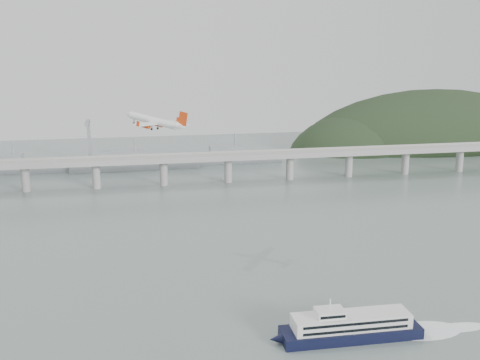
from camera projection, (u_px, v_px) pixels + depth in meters
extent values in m
plane|color=slate|center=(265.00, 288.00, 244.75)|extent=(900.00, 900.00, 0.00)
cube|color=gray|center=(202.00, 158.00, 430.98)|extent=(800.00, 22.00, 2.20)
cube|color=gray|center=(204.00, 158.00, 420.51)|extent=(800.00, 0.60, 1.80)
cube|color=gray|center=(201.00, 153.00, 440.54)|extent=(800.00, 0.60, 1.80)
cylinder|color=gray|center=(26.00, 179.00, 408.17)|extent=(6.00, 6.00, 21.00)
cylinder|color=gray|center=(96.00, 176.00, 417.87)|extent=(6.00, 6.00, 21.00)
cylinder|color=gray|center=(164.00, 173.00, 427.57)|extent=(6.00, 6.00, 21.00)
cylinder|color=gray|center=(228.00, 170.00, 437.26)|extent=(6.00, 6.00, 21.00)
cylinder|color=gray|center=(290.00, 168.00, 446.96)|extent=(6.00, 6.00, 21.00)
cylinder|color=gray|center=(349.00, 165.00, 456.66)|extent=(6.00, 6.00, 21.00)
cylinder|color=gray|center=(405.00, 163.00, 466.35)|extent=(6.00, 6.00, 21.00)
cylinder|color=gray|center=(460.00, 160.00, 476.05)|extent=(6.00, 6.00, 21.00)
ellipsoid|color=black|center=(431.00, 161.00, 616.05)|extent=(320.00, 150.00, 156.00)
ellipsoid|color=black|center=(353.00, 160.00, 586.72)|extent=(140.00, 110.00, 96.00)
cube|color=gray|center=(15.00, 168.00, 472.33)|extent=(95.67, 20.15, 8.00)
cube|color=gray|center=(2.00, 159.00, 468.66)|extent=(33.90, 15.02, 8.00)
cylinder|color=gray|center=(13.00, 149.00, 468.67)|extent=(1.60, 1.60, 14.00)
cube|color=gray|center=(136.00, 164.00, 486.95)|extent=(110.55, 21.43, 8.00)
cube|color=gray|center=(122.00, 156.00, 482.99)|extent=(39.01, 16.73, 8.00)
cylinder|color=gray|center=(135.00, 146.00, 483.30)|extent=(1.60, 1.60, 14.00)
cube|color=gray|center=(235.00, 158.00, 513.95)|extent=(85.00, 13.60, 8.00)
cube|color=gray|center=(226.00, 150.00, 510.47)|extent=(29.75, 11.90, 8.00)
cylinder|color=gray|center=(235.00, 141.00, 510.29)|extent=(1.60, 1.60, 14.00)
cube|color=gray|center=(89.00, 141.00, 508.93)|extent=(3.00, 3.00, 40.00)
cube|color=gray|center=(87.00, 123.00, 495.28)|extent=(3.00, 28.00, 3.00)
cube|color=black|center=(351.00, 332.00, 202.70)|extent=(51.33, 13.55, 4.08)
cone|color=black|center=(276.00, 339.00, 198.03)|extent=(5.21, 4.21, 4.08)
cube|color=silver|center=(351.00, 321.00, 201.65)|extent=(43.12, 11.30, 5.10)
cube|color=black|center=(357.00, 324.00, 196.41)|extent=(38.78, 1.15, 1.02)
cube|color=black|center=(356.00, 330.00, 196.97)|extent=(38.78, 1.15, 1.02)
cube|color=black|center=(346.00, 311.00, 206.29)|extent=(38.78, 1.15, 1.02)
cube|color=black|center=(346.00, 317.00, 206.85)|extent=(38.78, 1.15, 1.02)
cube|color=silver|center=(330.00, 313.00, 199.38)|extent=(10.39, 7.40, 2.65)
cube|color=black|center=(333.00, 317.00, 195.91)|extent=(9.19, 0.36, 1.02)
cylinder|color=silver|center=(330.00, 304.00, 198.63)|extent=(0.52, 0.52, 4.08)
ellipsoid|color=white|center=(423.00, 331.00, 208.00)|extent=(29.76, 15.44, 0.20)
ellipsoid|color=white|center=(459.00, 327.00, 210.42)|extent=(22.23, 7.91, 0.20)
cylinder|color=white|center=(154.00, 121.00, 281.89)|extent=(23.69, 21.73, 7.94)
cone|color=white|center=(128.00, 114.00, 288.47)|extent=(5.83, 5.73, 4.24)
cone|color=white|center=(182.00, 127.00, 274.97)|extent=(6.62, 6.22, 4.40)
cube|color=white|center=(155.00, 123.00, 281.73)|extent=(25.25, 30.06, 2.90)
cube|color=white|center=(180.00, 125.00, 275.21)|extent=(10.05, 11.51, 1.37)
cube|color=red|center=(183.00, 119.00, 273.96)|extent=(4.72, 3.46, 7.20)
cylinder|color=red|center=(159.00, 124.00, 287.58)|extent=(4.95, 4.76, 2.96)
cylinder|color=black|center=(156.00, 124.00, 288.44)|extent=(2.01, 2.12, 2.35)
cube|color=white|center=(159.00, 123.00, 287.33)|extent=(2.29, 1.83, 1.60)
cylinder|color=red|center=(146.00, 126.00, 277.81)|extent=(4.95, 4.76, 2.96)
cylinder|color=black|center=(143.00, 125.00, 278.67)|extent=(2.01, 2.12, 2.35)
cube|color=white|center=(146.00, 124.00, 277.56)|extent=(2.29, 1.83, 1.60)
cylinder|color=black|center=(158.00, 126.00, 284.49)|extent=(0.87, 0.64, 2.47)
cylinder|color=black|center=(158.00, 128.00, 284.76)|extent=(1.28, 1.07, 1.29)
cylinder|color=black|center=(152.00, 127.00, 279.87)|extent=(0.87, 0.64, 2.47)
cylinder|color=black|center=(152.00, 129.00, 280.14)|extent=(1.28, 1.07, 1.29)
cylinder|color=black|center=(134.00, 121.00, 287.53)|extent=(0.87, 0.64, 2.47)
cylinder|color=black|center=(134.00, 123.00, 287.80)|extent=(1.28, 1.07, 1.29)
cube|color=red|center=(178.00, 120.00, 295.70)|extent=(1.74, 1.29, 2.65)
cube|color=red|center=(138.00, 124.00, 265.50)|extent=(1.74, 1.29, 2.65)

